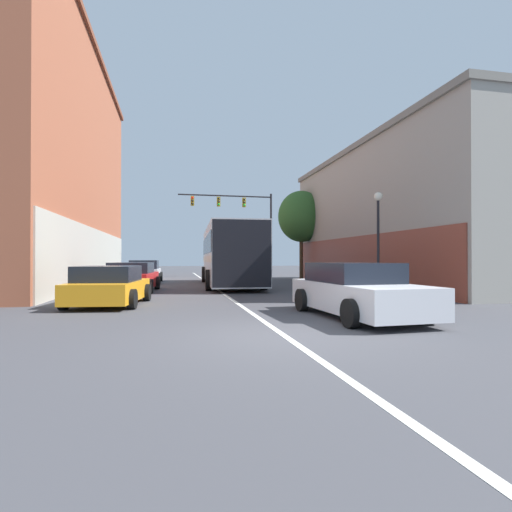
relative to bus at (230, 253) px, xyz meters
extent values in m
plane|color=#424247|center=(-1.00, -14.81, -1.83)|extent=(160.00, 160.00, 0.00)
cube|color=silver|center=(-1.00, 0.31, -1.82)|extent=(0.14, 42.23, 0.01)
cube|color=#995138|center=(-11.91, 2.29, 4.99)|extent=(8.83, 21.92, 13.64)
cube|color=#B7B2A3|center=(-7.55, 2.29, -0.23)|extent=(0.24, 21.48, 3.20)
cube|color=brown|center=(-11.91, 2.29, 11.66)|extent=(9.18, 22.14, 0.30)
cube|color=#9E998E|center=(10.07, -1.85, 2.04)|extent=(7.13, 18.11, 7.74)
cube|color=brown|center=(6.55, -1.85, -0.47)|extent=(0.24, 17.75, 2.71)
cube|color=slate|center=(10.07, -1.85, 5.77)|extent=(7.42, 18.29, 0.30)
cube|color=#B7B7BC|center=(0.00, 0.02, -0.09)|extent=(3.08, 11.31, 3.02)
cube|color=black|center=(0.00, 0.02, 0.45)|extent=(3.12, 11.09, 0.97)
cube|color=beige|center=(0.00, 0.02, -0.33)|extent=(3.11, 11.20, 0.30)
cube|color=black|center=(-0.25, -5.56, -0.09)|extent=(2.54, 0.17, 2.90)
cylinder|color=black|center=(-1.17, 3.55, -1.33)|extent=(0.34, 1.01, 1.00)
cylinder|color=black|center=(1.48, 3.43, -1.33)|extent=(0.34, 1.01, 1.00)
cylinder|color=black|center=(-1.48, -3.39, -1.33)|extent=(0.34, 1.01, 1.00)
cylinder|color=black|center=(1.17, -3.51, -1.33)|extent=(0.34, 1.01, 1.00)
cube|color=silver|center=(1.54, -12.78, -1.30)|extent=(2.10, 4.78, 0.71)
cube|color=black|center=(1.52, -12.50, -0.69)|extent=(1.83, 2.52, 0.51)
cylinder|color=black|center=(0.50, -11.37, -1.51)|extent=(0.25, 0.65, 0.64)
cylinder|color=black|center=(2.42, -11.28, -1.51)|extent=(0.25, 0.65, 0.64)
cylinder|color=black|center=(0.65, -14.28, -1.51)|extent=(0.25, 0.65, 0.64)
cylinder|color=black|center=(2.57, -14.18, -1.51)|extent=(0.25, 0.65, 0.64)
cube|color=red|center=(-4.96, -3.22, -1.31)|extent=(2.21, 4.28, 0.68)
cube|color=black|center=(-4.98, -3.43, -0.73)|extent=(1.90, 2.29, 0.48)
cylinder|color=black|center=(-5.83, -1.87, -1.51)|extent=(0.27, 0.65, 0.64)
cylinder|color=black|center=(-3.89, -2.02, -1.51)|extent=(0.27, 0.65, 0.64)
cylinder|color=black|center=(-6.04, -4.43, -1.51)|extent=(0.27, 0.65, 0.64)
cylinder|color=black|center=(-4.10, -4.58, -1.51)|extent=(0.27, 0.65, 0.64)
cube|color=silver|center=(-4.90, 3.91, -1.30)|extent=(1.87, 4.07, 0.69)
cube|color=black|center=(-4.90, 3.71, -0.68)|extent=(1.69, 2.13, 0.55)
cylinder|color=black|center=(-5.80, 5.18, -1.50)|extent=(0.23, 0.65, 0.65)
cylinder|color=black|center=(-3.94, 5.14, -1.50)|extent=(0.23, 0.65, 0.65)
cylinder|color=black|center=(-5.85, 2.68, -1.50)|extent=(0.23, 0.65, 0.65)
cylinder|color=black|center=(-4.00, 2.64, -1.50)|extent=(0.23, 0.65, 0.65)
cube|color=orange|center=(-5.15, -8.67, -1.36)|extent=(2.32, 4.00, 0.61)
cube|color=black|center=(-5.17, -8.85, -0.80)|extent=(1.96, 2.17, 0.50)
cylinder|color=black|center=(-5.98, -7.38, -1.53)|extent=(0.29, 0.62, 0.60)
cylinder|color=black|center=(-4.04, -7.61, -1.53)|extent=(0.29, 0.62, 0.60)
cylinder|color=black|center=(-6.26, -9.73, -1.53)|extent=(0.29, 0.62, 0.60)
cylinder|color=black|center=(-4.32, -9.95, -1.53)|extent=(0.29, 0.62, 0.60)
cylinder|color=black|center=(5.22, 11.43, 1.77)|extent=(0.18, 0.18, 7.19)
cylinder|color=black|center=(1.23, 11.43, 5.06)|extent=(7.98, 0.12, 0.12)
cube|color=#9E8419|center=(2.83, 11.43, 4.54)|extent=(0.28, 0.24, 0.80)
sphere|color=black|center=(2.83, 11.27, 4.79)|extent=(0.18, 0.18, 0.18)
sphere|color=black|center=(2.83, 11.27, 4.54)|extent=(0.18, 0.18, 0.18)
sphere|color=green|center=(2.83, 11.27, 4.30)|extent=(0.18, 0.18, 0.18)
cube|color=#9E8419|center=(0.63, 11.43, 4.54)|extent=(0.28, 0.24, 0.80)
sphere|color=black|center=(0.63, 11.27, 4.79)|extent=(0.18, 0.18, 0.18)
sphere|color=black|center=(0.63, 11.27, 4.54)|extent=(0.18, 0.18, 0.18)
sphere|color=green|center=(0.63, 11.27, 4.30)|extent=(0.18, 0.18, 0.18)
cube|color=#9E8419|center=(-1.56, 11.43, 4.54)|extent=(0.28, 0.24, 0.80)
sphere|color=red|center=(-1.56, 11.27, 4.79)|extent=(0.18, 0.18, 0.18)
sphere|color=black|center=(-1.56, 11.27, 4.54)|extent=(0.18, 0.18, 0.18)
sphere|color=black|center=(-1.56, 11.27, 4.30)|extent=(0.18, 0.18, 0.18)
cone|color=black|center=(4.55, -8.36, -1.73)|extent=(0.26, 0.26, 0.20)
cylinder|color=black|center=(4.55, -8.36, 0.06)|extent=(0.10, 0.10, 3.77)
sphere|color=#EFE5CC|center=(4.55, -8.36, 2.06)|extent=(0.33, 0.33, 0.33)
cylinder|color=#3D2D1E|center=(5.94, 5.24, -0.25)|extent=(0.26, 0.26, 3.16)
ellipsoid|color=#2D5B28|center=(5.94, 5.24, 2.76)|extent=(3.36, 3.02, 3.69)
camera|label=1|loc=(-3.12, -22.31, -0.34)|focal=28.00mm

